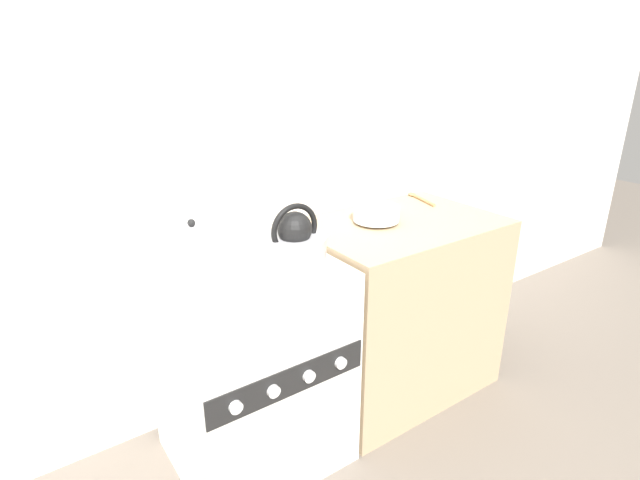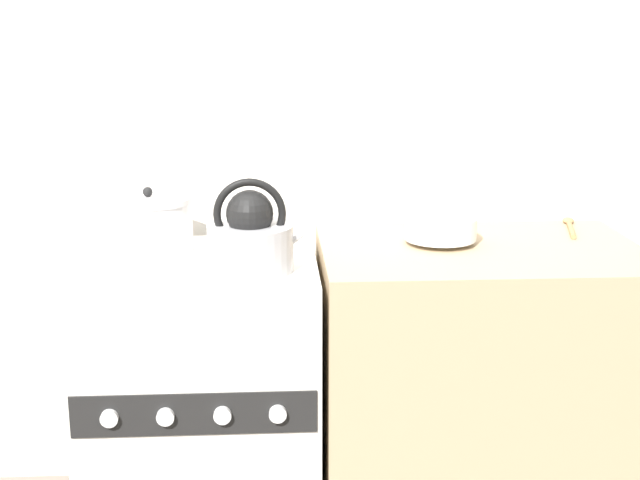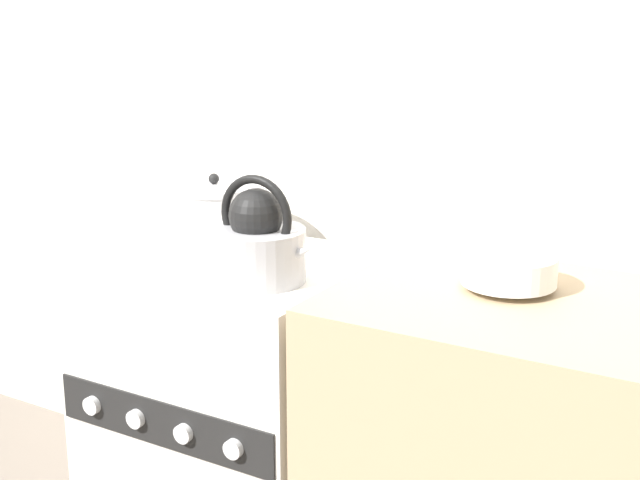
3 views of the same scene
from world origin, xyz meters
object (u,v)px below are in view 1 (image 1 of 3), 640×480
object	(u,v)px
cooking_pot	(194,247)
stove	(252,366)
kettle	(296,246)
enamel_bowl	(376,214)

from	to	relation	value
cooking_pot	stove	bearing A→B (deg)	-40.91
kettle	stove	bearing A→B (deg)	145.64
kettle	enamel_bowl	size ratio (longest dim) A/B	1.35
kettle	cooking_pot	size ratio (longest dim) A/B	1.09
kettle	enamel_bowl	world-z (taller)	kettle
enamel_bowl	kettle	bearing A→B (deg)	-161.84
stove	enamel_bowl	xyz separation A→B (m)	(0.67, 0.07, 0.48)
stove	kettle	bearing A→B (deg)	-34.36
stove	cooking_pot	size ratio (longest dim) A/B	3.34
stove	cooking_pot	bearing A→B (deg)	139.09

